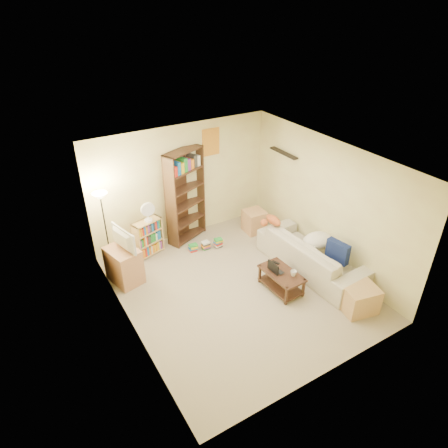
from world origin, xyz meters
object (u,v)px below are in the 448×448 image
(laptop, at_px, (278,270))
(side_table, at_px, (254,221))
(desk_fan, at_px, (148,211))
(television, at_px, (120,240))
(floor_lamp, at_px, (102,209))
(tabby_cat, at_px, (272,221))
(mug, at_px, (293,273))
(sofa, at_px, (312,254))
(tv_stand, at_px, (124,265))
(tall_bookshelf, at_px, (185,194))
(end_cabinet, at_px, (359,299))
(coffee_table, at_px, (281,279))
(short_bookshelf, at_px, (148,238))

(laptop, relative_size, side_table, 0.64)
(desk_fan, bearing_deg, television, -143.65)
(floor_lamp, bearing_deg, television, -79.58)
(tabby_cat, relative_size, mug, 3.78)
(sofa, xyz_separation_m, tv_stand, (-3.25, 1.52, 0.01))
(tall_bookshelf, bearing_deg, end_cabinet, -90.11)
(television, bearing_deg, end_cabinet, -145.86)
(side_table, bearing_deg, sofa, -85.55)
(laptop, distance_m, floor_lamp, 3.39)
(tabby_cat, distance_m, desk_fan, 2.47)
(tabby_cat, relative_size, tall_bookshelf, 0.26)
(television, bearing_deg, tv_stand, 76.09)
(coffee_table, distance_m, tv_stand, 2.92)
(mug, relative_size, tv_stand, 0.20)
(short_bookshelf, bearing_deg, coffee_table, -71.04)
(short_bookshelf, distance_m, end_cabinet, 4.22)
(sofa, relative_size, floor_lamp, 1.44)
(floor_lamp, bearing_deg, laptop, -41.62)
(tabby_cat, bearing_deg, side_table, 76.69)
(coffee_table, bearing_deg, tv_stand, 141.69)
(coffee_table, bearing_deg, tall_bookshelf, 103.07)
(tabby_cat, xyz_separation_m, coffee_table, (-0.55, -1.07, -0.53))
(tv_stand, bearing_deg, desk_fan, 22.44)
(sofa, bearing_deg, tall_bookshelf, 31.56)
(sofa, distance_m, end_cabinet, 1.32)
(tall_bookshelf, relative_size, end_cabinet, 3.61)
(short_bookshelf, bearing_deg, laptop, -70.27)
(tabby_cat, xyz_separation_m, end_cabinet, (0.25, -2.19, -0.53))
(coffee_table, relative_size, laptop, 2.67)
(mug, bearing_deg, coffee_table, 122.46)
(tabby_cat, relative_size, laptop, 1.63)
(sofa, xyz_separation_m, short_bookshelf, (-2.53, 2.12, 0.05))
(tabby_cat, bearing_deg, television, 167.43)
(tabby_cat, height_order, end_cabinet, tabby_cat)
(tall_bookshelf, relative_size, floor_lamp, 1.24)
(tabby_cat, height_order, floor_lamp, floor_lamp)
(floor_lamp, bearing_deg, tabby_cat, -21.63)
(television, distance_m, tall_bookshelf, 1.85)
(desk_fan, height_order, floor_lamp, floor_lamp)
(mug, xyz_separation_m, tv_stand, (-2.47, 1.89, -0.08))
(end_cabinet, bearing_deg, television, 138.05)
(laptop, distance_m, end_cabinet, 1.47)
(mug, bearing_deg, desk_fan, 124.88)
(short_bookshelf, bearing_deg, tabby_cat, -46.10)
(short_bookshelf, bearing_deg, side_table, -25.03)
(side_table, bearing_deg, tabby_cat, -103.31)
(tv_stand, distance_m, short_bookshelf, 0.94)
(tabby_cat, distance_m, tall_bookshelf, 1.89)
(television, height_order, tall_bookshelf, tall_bookshelf)
(laptop, xyz_separation_m, television, (-2.34, 1.62, 0.51))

